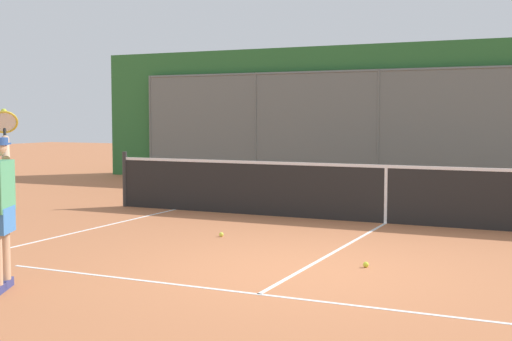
{
  "coord_description": "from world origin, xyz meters",
  "views": [
    {
      "loc": [
        -2.78,
        7.28,
        1.75
      ],
      "look_at": [
        0.97,
        -0.85,
        1.05
      ],
      "focal_mm": 48.64,
      "sensor_mm": 36.0,
      "label": 1
    }
  ],
  "objects": [
    {
      "name": "tennis_ball_by_sideline",
      "position": [
        -0.62,
        -0.45,
        0.03
      ],
      "size": [
        0.07,
        0.07,
        0.07
      ],
      "primitive_type": "sphere",
      "color": "#CCDB33",
      "rests_on": "ground"
    },
    {
      "name": "tennis_ball_mid_court",
      "position": [
        1.86,
        -1.58,
        0.03
      ],
      "size": [
        0.07,
        0.07,
        0.07
      ],
      "primitive_type": "sphere",
      "color": "#D6E042",
      "rests_on": "ground"
    },
    {
      "name": "tennis_net",
      "position": [
        0.0,
        -3.84,
        0.49
      ],
      "size": [
        10.4,
        0.09,
        1.07
      ],
      "color": "#2D2D2D",
      "rests_on": "ground"
    },
    {
      "name": "fence_backdrop",
      "position": [
        0.0,
        -10.3,
        1.77
      ],
      "size": [
        19.79,
        1.37,
        3.57
      ],
      "color": "slate",
      "rests_on": "ground"
    },
    {
      "name": "court_line_markings",
      "position": [
        0.0,
        1.5,
        0.0
      ],
      "size": [
        8.09,
        9.15,
        0.01
      ],
      "color": "white",
      "rests_on": "ground"
    },
    {
      "name": "ground_plane",
      "position": [
        0.0,
        0.0,
        0.0
      ],
      "size": [
        60.0,
        60.0,
        0.0
      ],
      "primitive_type": "plane",
      "color": "#B76B42"
    }
  ]
}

